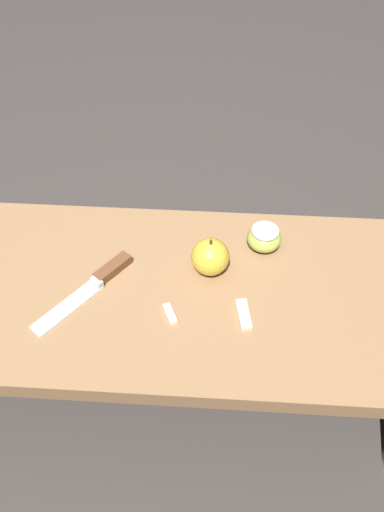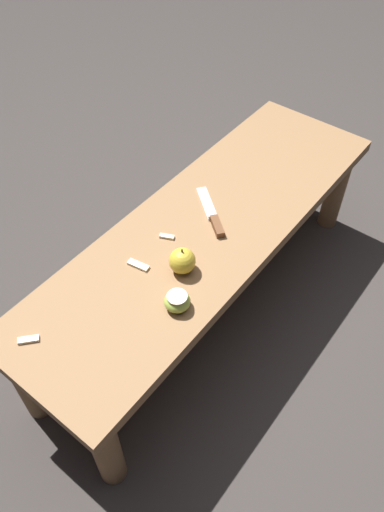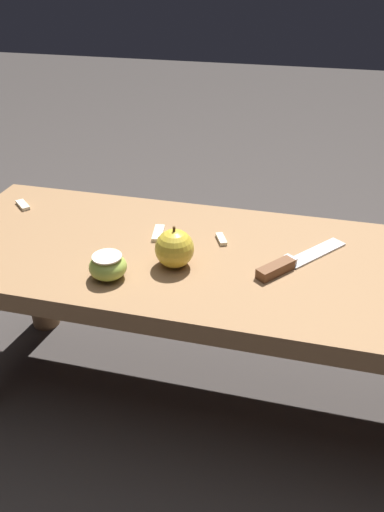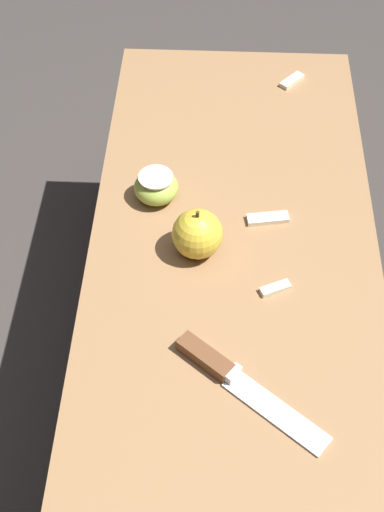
# 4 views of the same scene
# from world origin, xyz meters

# --- Properties ---
(ground_plane) EXTENTS (8.00, 8.00, 0.00)m
(ground_plane) POSITION_xyz_m (0.00, 0.00, 0.00)
(ground_plane) COLOR #383330
(wooden_bench) EXTENTS (1.39, 0.43, 0.40)m
(wooden_bench) POSITION_xyz_m (0.00, 0.00, 0.33)
(wooden_bench) COLOR olive
(wooden_bench) RESTS_ON ground_plane
(knife) EXTENTS (0.16, 0.20, 0.02)m
(knife) POSITION_xyz_m (-0.02, 0.01, 0.40)
(knife) COLOR silver
(knife) RESTS_ON wooden_bench
(apple_whole) EXTENTS (0.07, 0.07, 0.08)m
(apple_whole) POSITION_xyz_m (0.19, 0.05, 0.43)
(apple_whole) COLOR gold
(apple_whole) RESTS_ON wooden_bench
(apple_cut) EXTENTS (0.07, 0.07, 0.05)m
(apple_cut) POSITION_xyz_m (0.30, 0.12, 0.42)
(apple_cut) COLOR #9EB747
(apple_cut) RESTS_ON wooden_bench
(apple_slice_near_knife) EXTENTS (0.03, 0.07, 0.01)m
(apple_slice_near_knife) POSITION_xyz_m (0.25, -0.05, 0.40)
(apple_slice_near_knife) COLOR beige
(apple_slice_near_knife) RESTS_ON wooden_bench
(apple_slice_center) EXTENTS (0.05, 0.05, 0.01)m
(apple_slice_center) POSITION_xyz_m (0.60, -0.10, 0.40)
(apple_slice_center) COLOR beige
(apple_slice_center) RESTS_ON wooden_bench
(apple_slice_near_bowl) EXTENTS (0.03, 0.05, 0.01)m
(apple_slice_near_bowl) POSITION_xyz_m (0.12, -0.06, 0.40)
(apple_slice_near_bowl) COLOR beige
(apple_slice_near_bowl) RESTS_ON wooden_bench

